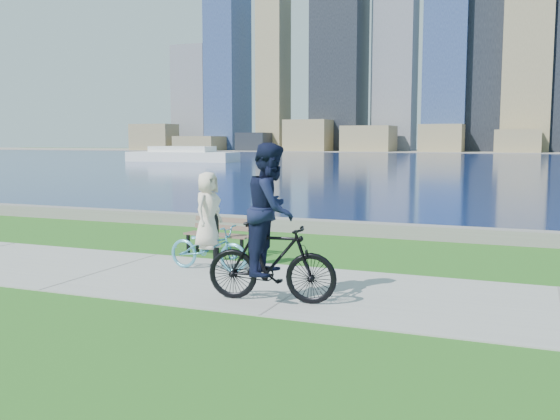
# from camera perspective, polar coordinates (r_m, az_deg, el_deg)

# --- Properties ---
(ground) EXTENTS (320.00, 320.00, 0.00)m
(ground) POSITION_cam_1_polar(r_m,az_deg,el_deg) (10.55, 1.98, -7.28)
(ground) COLOR #1F5516
(ground) RESTS_ON ground
(concrete_path) EXTENTS (80.00, 3.50, 0.02)m
(concrete_path) POSITION_cam_1_polar(r_m,az_deg,el_deg) (10.55, 1.98, -7.22)
(concrete_path) COLOR gray
(concrete_path) RESTS_ON ground
(seawall) EXTENTS (90.00, 0.50, 0.35)m
(seawall) POSITION_cam_1_polar(r_m,az_deg,el_deg) (16.38, 9.46, -1.82)
(seawall) COLOR slate
(seawall) RESTS_ON ground
(bay_water) EXTENTS (320.00, 131.00, 0.01)m
(bay_water) POSITION_cam_1_polar(r_m,az_deg,el_deg) (81.74, 19.66, 4.29)
(bay_water) COLOR #0B1A48
(bay_water) RESTS_ON ground
(far_shore) EXTENTS (320.00, 30.00, 0.12)m
(far_shore) POSITION_cam_1_polar(r_m,az_deg,el_deg) (139.69, 20.71, 4.99)
(far_shore) COLOR gray
(far_shore) RESTS_ON ground
(city_skyline) EXTENTS (175.49, 21.87, 76.00)m
(city_skyline) POSITION_cam_1_polar(r_m,az_deg,el_deg) (141.15, 22.21, 15.36)
(city_skyline) COLOR olive
(city_skyline) RESTS_ON ground
(ferry_near) EXTENTS (13.20, 3.77, 1.79)m
(ferry_near) POSITION_cam_1_polar(r_m,az_deg,el_deg) (73.60, -8.94, 4.96)
(ferry_near) COLOR silver
(ferry_near) RESTS_ON ground
(park_bench) EXTENTS (1.60, 0.67, 0.81)m
(park_bench) POSITION_cam_1_polar(r_m,az_deg,el_deg) (13.63, -5.44, -2.07)
(park_bench) COLOR black
(park_bench) RESTS_ON ground
(bollard_lamp) EXTENTS (0.19, 0.19, 1.16)m
(bollard_lamp) POSITION_cam_1_polar(r_m,az_deg,el_deg) (12.98, -5.90, -1.74)
(bollard_lamp) COLOR black
(bollard_lamp) RESTS_ON ground
(cyclist_woman) EXTENTS (0.65, 1.69, 1.88)m
(cyclist_woman) POSITION_cam_1_polar(r_m,az_deg,el_deg) (11.95, -6.59, -2.18)
(cyclist_woman) COLOR #54ACCC
(cyclist_woman) RESTS_ON ground
(cyclist_man) EXTENTS (0.86, 2.09, 2.44)m
(cyclist_man) POSITION_cam_1_polar(r_m,az_deg,el_deg) (9.51, -0.80, -2.39)
(cyclist_man) COLOR black
(cyclist_man) RESTS_ON ground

